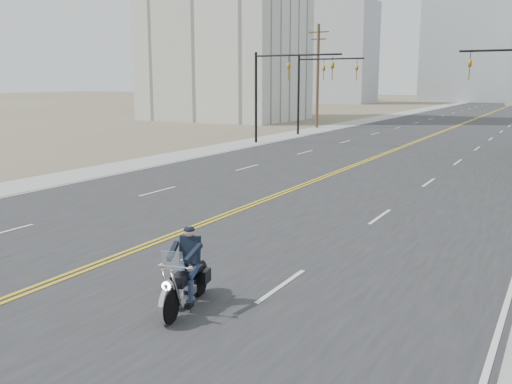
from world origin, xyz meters
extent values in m
cube|color=#303033|center=(0.00, 70.00, 0.01)|extent=(20.00, 200.00, 0.01)
cube|color=#A5A5A0|center=(-11.50, 70.00, 0.01)|extent=(3.00, 200.00, 0.01)
cylinder|color=black|center=(-11.00, 32.00, 3.50)|extent=(0.20, 0.20, 7.00)
cylinder|color=black|center=(-7.50, 32.00, 6.70)|extent=(7.00, 0.14, 0.14)
imported|color=#BF8C0C|center=(-8.20, 32.00, 6.05)|extent=(0.21, 0.26, 1.30)
imported|color=#BF8C0C|center=(-4.70, 32.00, 6.05)|extent=(0.21, 0.26, 1.30)
imported|color=#BF8C0C|center=(4.70, 32.00, 6.05)|extent=(0.21, 0.26, 1.30)
cylinder|color=black|center=(-11.00, 40.00, 3.50)|extent=(0.20, 0.20, 7.00)
cylinder|color=black|center=(-8.00, 40.00, 6.70)|extent=(6.00, 0.14, 0.14)
imported|color=#BF8C0C|center=(-8.60, 40.00, 6.05)|extent=(0.21, 0.26, 1.30)
imported|color=#BF8C0C|center=(-5.60, 40.00, 6.05)|extent=(0.21, 0.26, 1.30)
cylinder|color=brown|center=(-12.50, 48.00, 5.25)|extent=(0.30, 0.30, 10.50)
cube|color=brown|center=(-12.50, 48.00, 9.70)|extent=(2.20, 0.12, 0.12)
cube|color=brown|center=(-12.50, 48.00, 9.00)|extent=(1.60, 0.12, 0.12)
cube|color=#B7BCC6|center=(-35.00, 115.00, 11.00)|extent=(14.00, 12.00, 22.00)
cube|color=#ADB2B7|center=(-12.00, 140.00, 13.00)|extent=(20.00, 15.00, 26.00)
cube|color=#ADB2B7|center=(-50.00, 130.00, 8.00)|extent=(12.00, 12.00, 16.00)
camera|label=1|loc=(10.62, -7.54, 4.79)|focal=40.00mm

